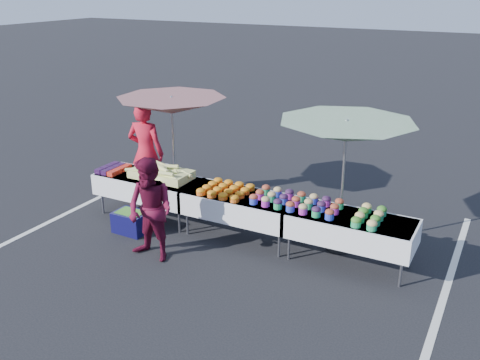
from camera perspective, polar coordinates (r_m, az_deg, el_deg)
The scene contains 17 objects.
ground at distance 8.74m, azimuth 0.00°, elevation -6.15°, with size 80.00×80.00×0.00m, color black.
stripe_left at distance 10.49m, azimuth -15.65°, elevation -2.23°, with size 0.10×5.00×0.00m, color silver.
stripe_right at distance 7.96m, azimuth 21.20°, elevation -10.58°, with size 0.10×5.00×0.00m, color silver.
table_left at distance 9.41m, azimuth -9.73°, elevation -0.57°, with size 1.86×0.81×0.75m.
table_center at distance 8.50m, azimuth 0.00°, elevation -2.63°, with size 1.86×0.81×0.75m.
table_right at distance 7.89m, azimuth 11.67°, elevation -4.99°, with size 1.86×0.81×0.75m.
berry_punnets at distance 9.73m, azimuth -13.35°, elevation 1.16°, with size 0.40×0.54×0.08m.
corn_pile at distance 9.22m, azimuth -8.47°, elevation 0.73°, with size 1.16×0.57×0.26m.
plastic_bags at distance 8.95m, azimuth -9.42°, elevation -0.37°, with size 0.30×0.25×0.05m, color white.
carrot_bowls at distance 8.52m, azimuth -1.52°, elevation -1.00°, with size 0.75×0.69×0.11m.
potato_cups at distance 8.04m, azimuth 6.00°, elevation -2.24°, with size 1.34×0.58×0.16m.
bean_baskets at distance 7.73m, azimuth 13.62°, elevation -3.77°, with size 0.36×0.68×0.15m.
vendor at distance 9.96m, azimuth -9.99°, elevation 2.86°, with size 0.70×0.46×1.91m, color red.
customer at distance 7.91m, azimuth -9.52°, elevation -3.19°, with size 0.76×0.59×1.57m, color #5C0D27.
umbrella_left at distance 9.67m, azimuth -7.30°, elevation 7.80°, with size 2.50×2.50×2.01m.
umbrella_right at distance 7.88m, azimuth 11.27°, elevation 5.01°, with size 2.07×2.07×2.06m.
storage_bin at distance 9.04m, azimuth -11.52°, elevation -4.35°, with size 0.56×0.41×0.36m.
Camera 1 is at (3.66, -6.90, 3.93)m, focal length 40.00 mm.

